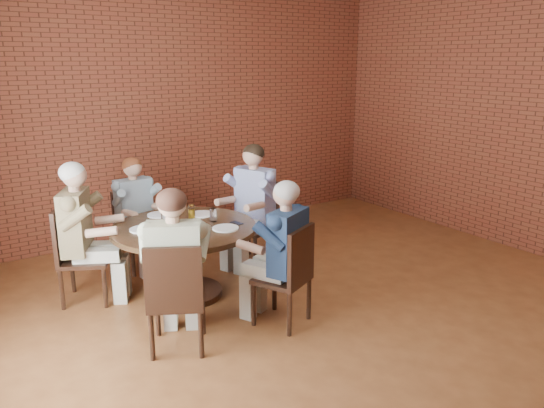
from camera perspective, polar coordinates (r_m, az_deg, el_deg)
floor at (r=4.99m, az=7.76°, el=-13.07°), size 7.00×7.00×0.00m
wall_back at (r=7.40m, az=-10.23°, el=9.96°), size 7.00×0.00×7.00m
dining_table at (r=5.44m, az=-9.33°, el=-4.57°), size 1.45×1.45×0.75m
chair_a at (r=6.31m, az=-1.66°, el=-1.57°), size 0.60×0.60×0.99m
diner_a at (r=6.18m, az=-2.22°, el=-0.18°), size 0.87×0.80×1.42m
chair_b at (r=6.33m, az=-14.58°, el=-2.27°), size 0.47×0.47×0.92m
diner_b at (r=6.22m, az=-14.32°, el=-1.13°), size 0.59×0.69×1.30m
chair_c at (r=5.61m, az=-20.42°, el=-4.75°), size 0.63×0.63×0.98m
diner_c at (r=5.53m, az=-19.62°, el=-2.99°), size 0.90×0.84×1.41m
chair_d at (r=4.42m, az=-10.32°, el=-9.55°), size 0.62×0.62×0.97m
diner_d at (r=4.43m, az=-10.33°, el=-7.02°), size 0.82×0.88×1.39m
chair_e at (r=4.79m, az=1.96°, el=-7.38°), size 0.57×0.57×0.94m
diner_e at (r=4.78m, az=1.06°, el=-5.39°), size 0.76×0.82×1.35m
plate_a at (r=5.73m, az=-7.54°, el=-1.08°), size 0.26×0.26×0.01m
plate_b at (r=5.78m, az=-12.00°, el=-1.14°), size 0.26×0.26×0.01m
plate_c at (r=5.33m, az=-13.71°, el=-2.66°), size 0.26×0.26×0.01m
plate_d at (r=5.23m, az=-5.03°, el=-2.61°), size 0.26×0.26×0.01m
glass_a at (r=5.45m, az=-6.35°, el=-1.19°), size 0.07×0.07×0.14m
glass_b at (r=5.61m, az=-8.64°, el=-0.80°), size 0.07×0.07×0.14m
glass_c at (r=5.55m, az=-11.51°, el=-1.12°), size 0.07×0.07×0.14m
glass_d at (r=5.38m, az=-10.57°, el=-1.58°), size 0.07×0.07×0.14m
glass_e at (r=5.12m, az=-11.09°, el=-2.49°), size 0.07×0.07×0.14m
glass_f at (r=4.95m, az=-10.13°, el=-3.07°), size 0.07×0.07×0.14m
smartphone at (r=5.39m, az=-3.82°, el=-2.06°), size 0.09×0.15×0.01m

